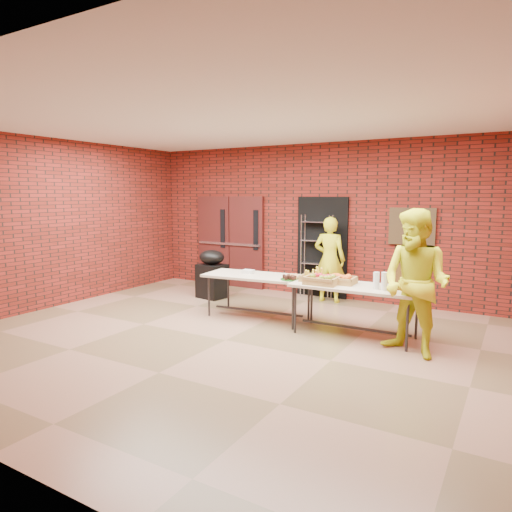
{
  "coord_description": "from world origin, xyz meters",
  "views": [
    {
      "loc": [
        3.69,
        -5.42,
        2.15
      ],
      "look_at": [
        -0.3,
        1.4,
        1.08
      ],
      "focal_mm": 32.0,
      "sensor_mm": 36.0,
      "label": 1
    }
  ],
  "objects_px": {
    "wire_rack": "(316,257)",
    "table_right": "(355,290)",
    "volunteer_man": "(416,283)",
    "table_left": "(258,279)",
    "coffee_dispenser": "(408,273)",
    "covered_grill": "(212,274)",
    "volunteer_woman": "(330,260)"
  },
  "relations": [
    {
      "from": "volunteer_man",
      "to": "coffee_dispenser",
      "type": "bearing_deg",
      "value": 133.12
    },
    {
      "from": "table_left",
      "to": "coffee_dispenser",
      "type": "xyz_separation_m",
      "value": [
        2.51,
        0.01,
        0.32
      ]
    },
    {
      "from": "volunteer_woman",
      "to": "table_left",
      "type": "bearing_deg",
      "value": 65.18
    },
    {
      "from": "table_left",
      "to": "volunteer_woman",
      "type": "height_order",
      "value": "volunteer_woman"
    },
    {
      "from": "covered_grill",
      "to": "volunteer_woman",
      "type": "bearing_deg",
      "value": 31.42
    },
    {
      "from": "covered_grill",
      "to": "volunteer_man",
      "type": "bearing_deg",
      "value": -8.88
    },
    {
      "from": "table_right",
      "to": "volunteer_man",
      "type": "relative_size",
      "value": 0.98
    },
    {
      "from": "wire_rack",
      "to": "table_right",
      "type": "xyz_separation_m",
      "value": [
        1.55,
        -2.15,
        -0.15
      ]
    },
    {
      "from": "wire_rack",
      "to": "covered_grill",
      "type": "xyz_separation_m",
      "value": [
        -1.86,
        -1.13,
        -0.36
      ]
    },
    {
      "from": "coffee_dispenser",
      "to": "volunteer_man",
      "type": "height_order",
      "value": "volunteer_man"
    },
    {
      "from": "wire_rack",
      "to": "table_right",
      "type": "distance_m",
      "value": 2.65
    },
    {
      "from": "wire_rack",
      "to": "volunteer_woman",
      "type": "height_order",
      "value": "wire_rack"
    },
    {
      "from": "table_left",
      "to": "volunteer_man",
      "type": "xyz_separation_m",
      "value": [
        2.73,
        -0.54,
        0.28
      ]
    },
    {
      "from": "covered_grill",
      "to": "table_left",
      "type": "bearing_deg",
      "value": -19.38
    },
    {
      "from": "table_right",
      "to": "volunteer_man",
      "type": "xyz_separation_m",
      "value": [
        0.95,
        -0.41,
        0.27
      ]
    },
    {
      "from": "covered_grill",
      "to": "wire_rack",
      "type": "bearing_deg",
      "value": 40.67
    },
    {
      "from": "table_left",
      "to": "coffee_dispenser",
      "type": "distance_m",
      "value": 2.53
    },
    {
      "from": "wire_rack",
      "to": "coffee_dispenser",
      "type": "distance_m",
      "value": 3.03
    },
    {
      "from": "coffee_dispenser",
      "to": "covered_grill",
      "type": "height_order",
      "value": "coffee_dispenser"
    },
    {
      "from": "wire_rack",
      "to": "table_left",
      "type": "bearing_deg",
      "value": -98.24
    },
    {
      "from": "table_right",
      "to": "volunteer_man",
      "type": "bearing_deg",
      "value": -24.59
    },
    {
      "from": "coffee_dispenser",
      "to": "volunteer_man",
      "type": "xyz_separation_m",
      "value": [
        0.22,
        -0.55,
        -0.04
      ]
    },
    {
      "from": "coffee_dispenser",
      "to": "table_left",
      "type": "bearing_deg",
      "value": -179.76
    },
    {
      "from": "wire_rack",
      "to": "volunteer_man",
      "type": "xyz_separation_m",
      "value": [
        2.49,
        -2.56,
        0.12
      ]
    },
    {
      "from": "table_right",
      "to": "coffee_dispenser",
      "type": "bearing_deg",
      "value": 10.03
    },
    {
      "from": "table_left",
      "to": "table_right",
      "type": "distance_m",
      "value": 1.79
    },
    {
      "from": "table_right",
      "to": "coffee_dispenser",
      "type": "distance_m",
      "value": 0.8
    },
    {
      "from": "covered_grill",
      "to": "table_right",
      "type": "bearing_deg",
      "value": -7.39
    },
    {
      "from": "volunteer_woman",
      "to": "volunteer_man",
      "type": "xyz_separation_m",
      "value": [
        2.11,
        -2.34,
        0.13
      ]
    },
    {
      "from": "coffee_dispenser",
      "to": "volunteer_woman",
      "type": "bearing_deg",
      "value": 136.65
    },
    {
      "from": "table_left",
      "to": "covered_grill",
      "type": "xyz_separation_m",
      "value": [
        -1.62,
        0.89,
        -0.2
      ]
    },
    {
      "from": "covered_grill",
      "to": "volunteer_woman",
      "type": "height_order",
      "value": "volunteer_woman"
    }
  ]
}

